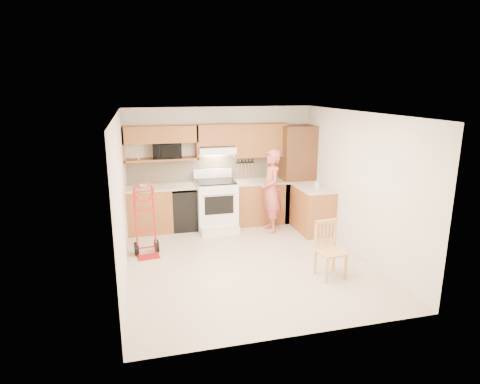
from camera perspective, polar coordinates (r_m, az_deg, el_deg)
name	(u,v)px	position (r m, az deg, el deg)	size (l,w,h in m)	color
floor	(247,261)	(7.11, 1.00, -9.68)	(4.00, 4.50, 0.02)	#C5B59B
ceiling	(248,113)	(6.50, 1.10, 11.03)	(4.00, 4.50, 0.02)	white
wall_back	(220,166)	(8.84, -2.81, 3.71)	(4.00, 0.02, 2.50)	white
wall_front	(300,239)	(4.65, 8.43, -6.48)	(4.00, 0.02, 2.50)	white
wall_left	(121,199)	(6.48, -16.37, -0.88)	(0.02, 4.50, 2.50)	white
wall_right	(357,184)	(7.47, 16.11, 1.13)	(0.02, 4.50, 2.50)	white
backsplash	(220,168)	(8.83, -2.77, 3.36)	(3.92, 0.03, 0.55)	beige
lower_cab_left	(150,210)	(8.57, -12.54, -2.49)	(0.90, 0.60, 0.90)	#A0602A
dishwasher	(186,209)	(8.62, -7.55, -2.33)	(0.60, 0.60, 0.85)	black
lower_cab_right	(260,202)	(8.94, 2.88, -1.45)	(1.14, 0.60, 0.90)	#A0602A
countertop_left	(163,187)	(8.46, -10.68, 0.68)	(1.50, 0.63, 0.04)	beige
countertop_right	(261,181)	(8.82, 2.92, 1.49)	(1.14, 0.63, 0.04)	beige
cab_return_right	(312,210)	(8.52, 10.07, -2.47)	(0.60, 1.00, 0.90)	#A0602A
countertop_return	(313,188)	(8.39, 10.22, 0.60)	(0.63, 1.00, 0.04)	beige
pantry_tall	(296,174)	(9.06, 7.90, 2.56)	(0.70, 0.60, 2.10)	#53371C
upper_cab_left	(160,134)	(8.41, -11.08, 7.93)	(1.50, 0.33, 0.34)	#A0602A
upper_shelf_mw	(162,159)	(8.48, -10.92, 4.51)	(1.50, 0.33, 0.04)	#A0602A
upper_cab_center	(216,135)	(8.55, -3.42, 8.01)	(0.76, 0.33, 0.44)	#A0602A
upper_cab_right	(259,140)	(8.79, 2.73, 7.28)	(1.14, 0.33, 0.70)	#A0602A
range_hood	(216,150)	(8.53, -3.31, 5.89)	(0.76, 0.46, 0.14)	white
knife_strip	(245,165)	(8.92, 0.74, 3.75)	(0.40, 0.05, 0.29)	black
microwave	(167,151)	(8.46, -10.20, 5.73)	(0.57, 0.38, 0.31)	black
range	(216,201)	(8.48, -3.32, -1.24)	(0.82, 1.08, 1.21)	white
person	(271,191)	(8.29, 4.36, 0.13)	(0.62, 0.41, 1.70)	#C55751
hand_truck	(146,223)	(7.28, -13.02, -4.27)	(0.48, 0.44, 1.21)	#B21A18
dining_chair	(331,250)	(6.55, 12.62, -7.92)	(0.40, 0.43, 0.88)	tan
soap_bottle	(317,184)	(8.24, 10.66, 1.12)	(0.08, 0.08, 0.18)	white
bowl	(144,186)	(8.43, -13.30, 0.81)	(0.19, 0.19, 0.05)	white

